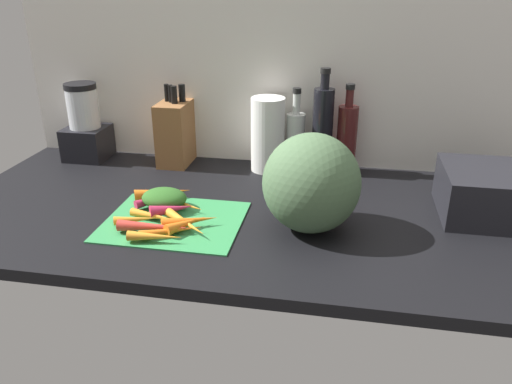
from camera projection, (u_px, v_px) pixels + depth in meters
The scene contains 24 objects.
ground_plane at pixel (258, 213), 137.54cm from camera, with size 170.00×80.00×3.00cm, color black.
wall_back at pixel (280, 71), 159.64cm from camera, with size 170.00×3.00×60.00cm, color silver.
cutting_board at pixel (174, 221), 129.29cm from camera, with size 34.58×28.82×0.80cm, color #338C4C.
carrot_0 at pixel (184, 222), 124.86cm from camera, with size 2.57×2.57×16.66cm, color orange.
carrot_1 at pixel (155, 237), 118.11cm from camera, with size 2.49×2.49×12.83cm, color orange.
carrot_2 at pixel (185, 205), 134.56cm from camera, with size 2.14×2.14×11.41cm, color orange.
carrot_3 at pixel (156, 200), 137.36cm from camera, with size 2.44×2.44×12.15cm, color #B2264C.
carrot_4 at pixel (186, 224), 123.77cm from camera, with size 2.91×2.91×11.15cm, color orange.
carrot_5 at pixel (163, 192), 140.78cm from camera, with size 3.31×3.31×15.39cm, color orange.
carrot_6 at pixel (190, 221), 125.07cm from camera, with size 2.94×2.94×13.91cm, color orange.
carrot_7 at pixel (154, 227), 122.24cm from camera, with size 2.89×2.89×17.88cm, color red.
carrot_8 at pixel (155, 216), 128.20cm from camera, with size 2.20×2.20×13.82cm, color orange.
carrot_9 at pixel (172, 209), 130.59cm from camera, with size 3.47×3.47×11.11cm, color #B2264C.
carrot_10 at pixel (136, 219), 126.53cm from camera, with size 2.26×2.26×10.76cm, color orange.
carrot_11 at pixel (171, 231), 121.11cm from camera, with size 2.11×2.11×15.10cm, color orange.
carrot_greens_pile at pixel (164, 198), 134.96cm from camera, with size 12.15×9.35×5.14cm, color #2D6023.
winter_squash at pixel (311, 183), 121.28cm from camera, with size 23.68×22.75×24.47cm, color #4C6B47.
knife_block at pixel (176, 132), 165.80cm from camera, with size 9.44×15.52×26.00cm.
blender_appliance at pixel (86, 127), 169.75cm from camera, with size 13.55×13.55×25.60cm.
paper_towel_roll at pixel (268, 135), 159.23cm from camera, with size 10.59×10.59×23.43cm, color white.
bottle_0 at pixel (295, 139), 160.60cm from camera, with size 5.79×5.79×26.27cm.
bottle_1 at pixel (322, 129), 156.86cm from camera, with size 6.40×6.40×32.71cm.
bottle_2 at pixel (347, 138), 158.04cm from camera, with size 6.31×6.31×27.97cm.
dish_rack at pixel (501, 194), 130.34cm from camera, with size 29.57×24.39×12.50cm, color black.
Camera 1 is at (21.83, -121.80, 58.82)cm, focal length 35.54 mm.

